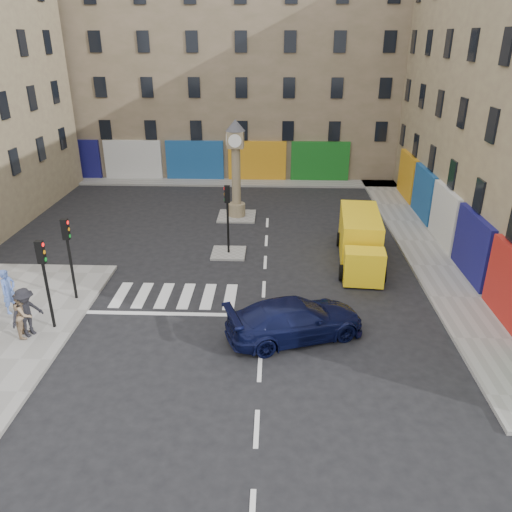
# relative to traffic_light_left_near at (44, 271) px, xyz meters

# --- Properties ---
(ground) EXTENTS (120.00, 120.00, 0.00)m
(ground) POSITION_rel_traffic_light_left_near_xyz_m (8.30, -0.20, -2.62)
(ground) COLOR black
(ground) RESTS_ON ground
(sidewalk_right) EXTENTS (2.60, 30.00, 0.15)m
(sidewalk_right) POSITION_rel_traffic_light_left_near_xyz_m (17.00, 9.80, -2.55)
(sidewalk_right) COLOR gray
(sidewalk_right) RESTS_ON ground
(sidewalk_far) EXTENTS (32.00, 2.40, 0.15)m
(sidewalk_far) POSITION_rel_traffic_light_left_near_xyz_m (4.30, 22.00, -2.55)
(sidewalk_far) COLOR gray
(sidewalk_far) RESTS_ON ground
(island_near) EXTENTS (1.80, 1.80, 0.12)m
(island_near) POSITION_rel_traffic_light_left_near_xyz_m (6.30, 7.80, -2.56)
(island_near) COLOR gray
(island_near) RESTS_ON ground
(island_far) EXTENTS (2.40, 2.40, 0.12)m
(island_far) POSITION_rel_traffic_light_left_near_xyz_m (6.30, 13.80, -2.56)
(island_far) COLOR gray
(island_far) RESTS_ON ground
(building_far) EXTENTS (32.00, 10.00, 17.00)m
(building_far) POSITION_rel_traffic_light_left_near_xyz_m (4.30, 27.80, 5.88)
(building_far) COLOR #846F58
(building_far) RESTS_ON ground
(traffic_light_left_near) EXTENTS (0.28, 0.22, 3.70)m
(traffic_light_left_near) POSITION_rel_traffic_light_left_near_xyz_m (0.00, 0.00, 0.00)
(traffic_light_left_near) COLOR black
(traffic_light_left_near) RESTS_ON sidewalk_left
(traffic_light_left_far) EXTENTS (0.28, 0.22, 3.70)m
(traffic_light_left_far) POSITION_rel_traffic_light_left_near_xyz_m (0.00, 2.40, 0.00)
(traffic_light_left_far) COLOR black
(traffic_light_left_far) RESTS_ON sidewalk_left
(traffic_light_island) EXTENTS (0.28, 0.22, 3.70)m
(traffic_light_island) POSITION_rel_traffic_light_left_near_xyz_m (6.30, 7.80, -0.03)
(traffic_light_island) COLOR black
(traffic_light_island) RESTS_ON island_near
(clock_pillar) EXTENTS (1.20, 1.20, 6.10)m
(clock_pillar) POSITION_rel_traffic_light_left_near_xyz_m (6.30, 13.80, 0.93)
(clock_pillar) COLOR #938560
(clock_pillar) RESTS_ON island_far
(navy_sedan) EXTENTS (5.83, 3.94, 1.57)m
(navy_sedan) POSITION_rel_traffic_light_left_near_xyz_m (9.61, -0.14, -1.84)
(navy_sedan) COLOR black
(navy_sedan) RESTS_ON ground
(yellow_van) EXTENTS (2.61, 6.56, 2.34)m
(yellow_van) POSITION_rel_traffic_light_left_near_xyz_m (13.20, 7.31, -1.46)
(yellow_van) COLOR yellow
(yellow_van) RESTS_ON ground
(pedestrian_blue) EXTENTS (0.65, 0.81, 1.94)m
(pedestrian_blue) POSITION_rel_traffic_light_left_near_xyz_m (-2.23, 1.10, -1.50)
(pedestrian_blue) COLOR #5B7BD0
(pedestrian_blue) RESTS_ON sidewalk_left
(pedestrian_tan) EXTENTS (0.86, 1.01, 1.84)m
(pedestrian_tan) POSITION_rel_traffic_light_left_near_xyz_m (-0.81, -0.62, -1.55)
(pedestrian_tan) COLOR #9B7F5F
(pedestrian_tan) RESTS_ON sidewalk_left
(pedestrian_dark) EXTENTS (1.29, 1.50, 2.01)m
(pedestrian_dark) POSITION_rel_traffic_light_left_near_xyz_m (-0.67, -0.63, -1.47)
(pedestrian_dark) COLOR black
(pedestrian_dark) RESTS_ON sidewalk_left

